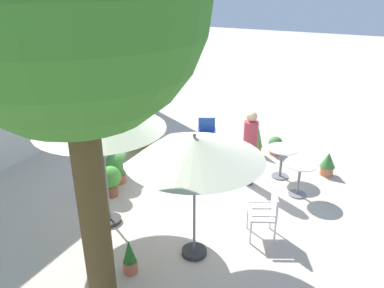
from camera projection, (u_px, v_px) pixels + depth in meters
name	position (u px, v px, depth m)	size (l,w,h in m)	color
ground_plane	(200.00, 188.00, 8.71)	(60.00, 60.00, 0.00)	beige
villa_facade	(31.00, 75.00, 9.91)	(9.79, 0.30, 4.25)	silver
patio_umbrella_0	(194.00, 149.00, 5.81)	(2.22, 2.22, 2.28)	#2D2D2D
patio_umbrella_1	(100.00, 118.00, 6.62)	(2.34, 2.34, 2.48)	#2D2D2D
cafe_table_0	(300.00, 173.00, 8.22)	(0.71, 0.71, 0.78)	white
cafe_table_1	(282.00, 157.00, 9.00)	(0.73, 0.73, 0.76)	silver
patio_chair_0	(266.00, 212.00, 6.87)	(0.65, 0.64, 0.89)	silver
patio_chair_1	(207.00, 132.00, 10.49)	(0.65, 0.65, 0.89)	#24479D
potted_plant_0	(258.00, 140.00, 10.22)	(0.26, 0.26, 0.80)	#BD5C36
potted_plant_1	(234.00, 153.00, 9.53)	(0.48, 0.48, 0.70)	#C26846
potted_plant_2	(130.00, 257.00, 6.09)	(0.24, 0.24, 0.64)	#C6634A
potted_plant_3	(275.00, 145.00, 10.28)	(0.37, 0.37, 0.52)	#CC623D
potted_plant_4	(110.00, 179.00, 8.24)	(0.49, 0.49, 0.71)	brown
potted_plant_5	(117.00, 166.00, 8.81)	(0.60, 0.61, 0.77)	#CF6644
potted_plant_6	(328.00, 163.00, 9.19)	(0.36, 0.36, 0.59)	#C97247
potted_plant_7	(146.00, 137.00, 10.65)	(0.43, 0.43, 0.61)	#C0573B
standing_person	(250.00, 147.00, 8.55)	(0.45, 0.45, 1.79)	#33333D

